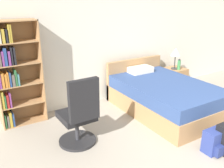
# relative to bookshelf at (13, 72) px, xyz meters

# --- Properties ---
(wall_back) EXTENTS (9.00, 0.06, 2.60)m
(wall_back) POSITION_rel_bookshelf_xyz_m (1.97, 0.21, 0.36)
(wall_back) COLOR silver
(wall_back) RESTS_ON ground_plane
(bookshelf) EXTENTS (0.74, 0.30, 1.78)m
(bookshelf) POSITION_rel_bookshelf_xyz_m (0.00, 0.00, 0.00)
(bookshelf) COLOR #AD7F51
(bookshelf) RESTS_ON ground_plane
(bed) EXTENTS (1.39, 2.09, 0.83)m
(bed) POSITION_rel_bookshelf_xyz_m (2.53, -0.91, -0.64)
(bed) COLOR #AD7F51
(bed) RESTS_ON ground_plane
(office_chair) EXTENTS (0.57, 0.61, 1.10)m
(office_chair) POSITION_rel_bookshelf_xyz_m (0.63, -1.19, -0.46)
(office_chair) COLOR #232326
(office_chair) RESTS_ON ground_plane
(nightstand) EXTENTS (0.52, 0.46, 0.51)m
(nightstand) POSITION_rel_bookshelf_xyz_m (3.55, -0.16, -0.68)
(nightstand) COLOR #AD7F51
(nightstand) RESTS_ON ground_plane
(table_lamp) EXTENTS (0.23, 0.23, 0.49)m
(table_lamp) POSITION_rel_bookshelf_xyz_m (3.52, -0.18, -0.05)
(table_lamp) COLOR #333333
(table_lamp) RESTS_ON nightstand
(water_bottle) EXTENTS (0.07, 0.07, 0.25)m
(water_bottle) POSITION_rel_bookshelf_xyz_m (3.57, -0.26, -0.31)
(water_bottle) COLOR #3F8C4C
(water_bottle) RESTS_ON nightstand
(backpack_blue) EXTENTS (0.31, 0.27, 0.34)m
(backpack_blue) POSITION_rel_bookshelf_xyz_m (2.20, -2.36, -0.77)
(backpack_blue) COLOR navy
(backpack_blue) RESTS_ON ground_plane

